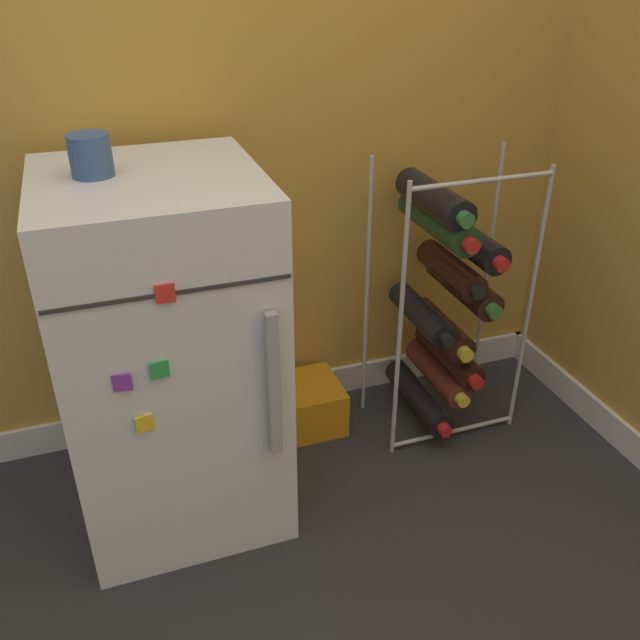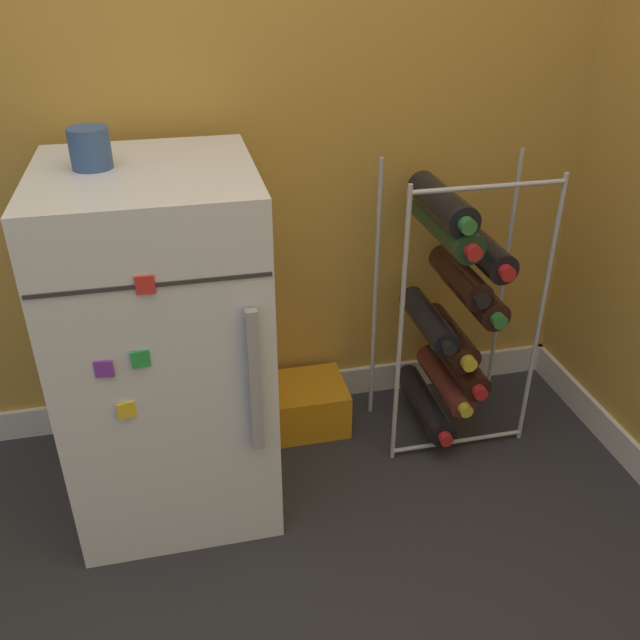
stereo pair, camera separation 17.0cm
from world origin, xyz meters
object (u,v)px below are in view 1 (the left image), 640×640
Objects in this scene: wine_rack at (443,299)px; soda_box at (303,405)px; mini_fridge at (169,355)px; fridge_top_cup at (91,155)px.

wine_rack is 3.61× the size of soda_box.
mini_fridge is 0.55m from soda_box.
mini_fridge is 0.76m from wine_rack.
soda_box is at bearing 24.90° from mini_fridge.
soda_box is (0.38, 0.17, -0.36)m from mini_fridge.
fridge_top_cup reaches higher than soda_box.
wine_rack is 0.98m from fridge_top_cup.
wine_rack is 9.48× the size of fridge_top_cup.
soda_box is at bearing 165.76° from wine_rack.
soda_box is at bearing 17.19° from fridge_top_cup.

